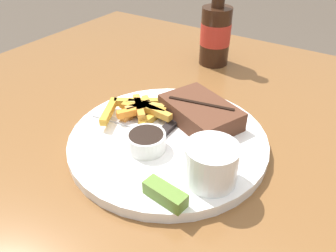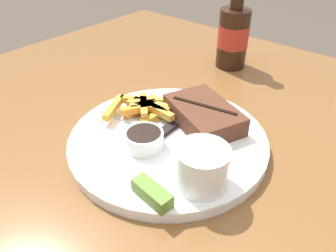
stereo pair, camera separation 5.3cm
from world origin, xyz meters
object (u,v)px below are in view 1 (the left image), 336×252
steak_portion (200,112)px  pickle_spear (165,194)px  dipping_sauce_cup (146,141)px  knife_utensil (177,120)px  coleslaw_cup (211,162)px  dinner_plate (168,140)px  beer_bottle (216,32)px  fork_utensil (123,122)px

steak_portion → pickle_spear: steak_portion is taller
dipping_sauce_cup → knife_utensil: dipping_sauce_cup is taller
coleslaw_cup → dipping_sauce_cup: bearing=176.5°
dinner_plate → pickle_spear: pickle_spear is taller
steak_portion → knife_utensil: bearing=-143.2°
dinner_plate → pickle_spear: bearing=-58.3°
steak_portion → pickle_spear: size_ratio=2.52×
pickle_spear → knife_utensil: bearing=117.3°
dinner_plate → pickle_spear: size_ratio=5.18×
steak_portion → knife_utensil: (-0.03, -0.02, -0.01)m
dinner_plate → beer_bottle: size_ratio=1.49×
fork_utensil → beer_bottle: size_ratio=0.62×
fork_utensil → knife_utensil: 0.09m
pickle_spear → coleslaw_cup: bearing=64.2°
pickle_spear → knife_utensil: size_ratio=0.38×
dipping_sauce_cup → pickle_spear: 0.11m
knife_utensil → pickle_spear: bearing=-154.7°
beer_bottle → steak_portion: bearing=-68.0°
steak_portion → beer_bottle: (-0.11, 0.27, 0.04)m
coleslaw_cup → pickle_spear: bearing=-115.8°
fork_utensil → knife_utensil: (0.08, 0.06, 0.00)m
dinner_plate → steak_portion: steak_portion is taller
fork_utensil → knife_utensil: bearing=28.7°
dinner_plate → coleslaw_cup: (0.10, -0.05, 0.04)m
coleslaw_cup → dipping_sauce_cup: size_ratio=1.20×
steak_portion → dipping_sauce_cup: size_ratio=2.61×
steak_portion → coleslaw_cup: size_ratio=2.17×
pickle_spear → knife_utensil: (-0.08, 0.16, -0.01)m
dinner_plate → steak_portion: 0.08m
coleslaw_cup → dipping_sauce_cup: 0.12m
dinner_plate → fork_utensil: bearing=-172.0°
steak_portion → knife_utensil: 0.04m
dinner_plate → beer_bottle: (-0.09, 0.34, 0.07)m
pickle_spear → fork_utensil: bearing=146.4°
coleslaw_cup → dipping_sauce_cup: coleslaw_cup is taller
coleslaw_cup → fork_utensil: coleslaw_cup is taller
dinner_plate → steak_portion: bearing=72.2°
pickle_spear → knife_utensil: pickle_spear is taller
fork_utensil → beer_bottle: (-0.00, 0.35, 0.06)m
knife_utensil → beer_bottle: size_ratio=0.76×
dinner_plate → steak_portion: (0.02, 0.07, 0.03)m
pickle_spear → fork_utensil: (-0.16, 0.11, -0.01)m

